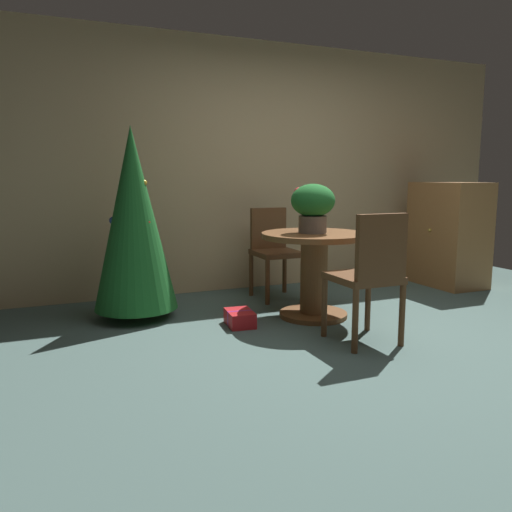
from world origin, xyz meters
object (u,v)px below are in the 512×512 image
Objects in this scene: wooden_cabinet at (448,234)px; holiday_tree at (134,219)px; round_dining_table at (314,265)px; wooden_chair_near at (370,271)px; gift_box_red at (240,318)px; wooden_chair_far at (273,247)px; flower_vase at (313,204)px.

holiday_tree is at bearing -179.60° from wooden_cabinet.
round_dining_table is at bearing -163.77° from wooden_cabinet.
wooden_chair_near is at bearing -90.00° from round_dining_table.
gift_box_red is at bearing 179.97° from round_dining_table.
wooden_cabinet is at bearing 0.40° from holiday_tree.
round_dining_table is 1.01× the size of wooden_chair_far.
round_dining_table is at bearing -90.00° from wooden_chair_far.
round_dining_table is 2.12m from wooden_cabinet.
wooden_cabinet is (2.71, 0.59, 0.51)m from gift_box_red.
round_dining_table is 2.18× the size of flower_vase.
wooden_chair_far reaches higher than round_dining_table.
flower_vase is 0.92m from wooden_chair_near.
holiday_tree reaches higher than gift_box_red.
wooden_chair_near is (0.00, -0.80, 0.08)m from round_dining_table.
flower_vase is 2.17m from wooden_cabinet.
wooden_cabinet reaches higher than wooden_chair_near.
round_dining_table is 0.79× the size of wooden_cabinet.
wooden_chair_near is 2.99× the size of gift_box_red.
holiday_tree is at bearing 158.16° from round_dining_table.
flower_vase is at bearing -91.29° from wooden_chair_far.
flower_vase is 0.43× the size of wooden_chair_near.
wooden_cabinet reaches higher than wooden_chair_far.
holiday_tree is at bearing 142.25° from gift_box_red.
wooden_chair_near is 0.84× the size of wooden_cabinet.
flower_vase reaches higher than wooden_chair_far.
flower_vase is 1.13m from gift_box_red.
holiday_tree is at bearing 158.09° from flower_vase.
wooden_chair_near is 1.07× the size of wooden_chair_far.
holiday_tree reaches higher than wooden_chair_near.
holiday_tree is 5.08× the size of gift_box_red.
round_dining_table is 0.81m from wooden_chair_near.
wooden_chair_far is at bearing 173.43° from wooden_cabinet.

